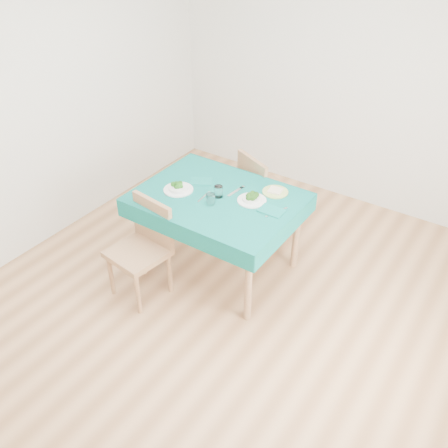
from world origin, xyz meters
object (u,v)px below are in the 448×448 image
Objects in this scene: chair_far at (269,181)px; chair_near at (136,242)px; table at (218,233)px; bowl_far at (252,197)px; bowl_near at (178,186)px; side_plate at (275,192)px.

chair_near is at bearing 98.71° from chair_far.
table is 0.80m from chair_far.
chair_far is 4.52× the size of bowl_far.
side_plate is (0.70, 0.43, -0.03)m from bowl_near.
chair_near reaches higher than bowl_near.
bowl_far is 1.10× the size of side_plate.
bowl_near is (-0.39, -0.89, 0.25)m from chair_far.
table is 0.62m from side_plate.
chair_far reaches higher than table.
bowl_far reaches higher than table.
chair_near is 4.42× the size of bowl_far.
bowl_near is at bearing -161.54° from bowl_far.
side_plate is at bearing 67.91° from bowl_far.
chair_near is 4.21× the size of bowl_near.
chair_far reaches higher than chair_near.
side_plate is (0.72, 0.98, 0.23)m from chair_near.
side_plate is (0.09, 0.23, -0.03)m from bowl_far.
table is 1.23× the size of chair_far.
table is 5.56× the size of bowl_far.
bowl_far is at bearing 18.46° from bowl_near.
chair_far is 1.00m from bowl_near.
side_plate is at bearing 149.00° from chair_far.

